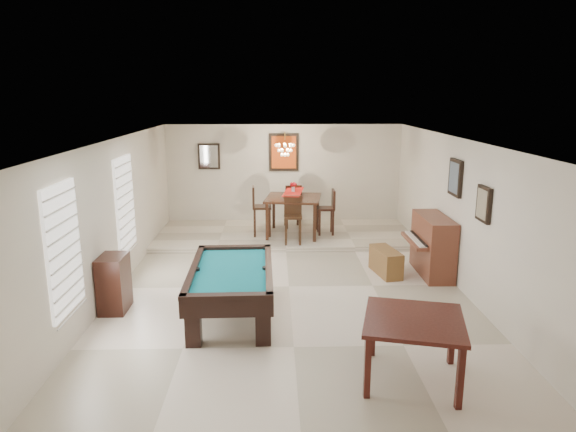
{
  "coord_description": "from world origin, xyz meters",
  "views": [
    {
      "loc": [
        -0.26,
        -8.6,
        3.34
      ],
      "look_at": [
        0.0,
        0.6,
        1.15
      ],
      "focal_mm": 32.0,
      "sensor_mm": 36.0,
      "label": 1
    }
  ],
  "objects_px": {
    "upright_piano": "(426,246)",
    "dining_table": "(293,213)",
    "square_table": "(412,349)",
    "chandelier": "(285,145)",
    "dining_chair_east": "(326,212)",
    "dining_chair_south": "(293,220)",
    "apothecary_chest": "(114,283)",
    "dining_chair_north": "(292,206)",
    "dining_chair_west": "(262,211)",
    "flower_vase": "(293,187)",
    "piano_bench": "(386,262)",
    "pool_table": "(232,293)"
  },
  "relations": [
    {
      "from": "upright_piano",
      "to": "dining_table",
      "type": "xyz_separation_m",
      "value": [
        -2.41,
        2.45,
        0.07
      ]
    },
    {
      "from": "square_table",
      "to": "chandelier",
      "type": "distance_m",
      "value": 6.69
    },
    {
      "from": "square_table",
      "to": "dining_chair_east",
      "type": "relative_size",
      "value": 1.08
    },
    {
      "from": "dining_chair_south",
      "to": "chandelier",
      "type": "relative_size",
      "value": 1.74
    },
    {
      "from": "square_table",
      "to": "upright_piano",
      "type": "height_order",
      "value": "upright_piano"
    },
    {
      "from": "square_table",
      "to": "apothecary_chest",
      "type": "relative_size",
      "value": 1.27
    },
    {
      "from": "dining_chair_north",
      "to": "chandelier",
      "type": "bearing_deg",
      "value": 63.81
    },
    {
      "from": "apothecary_chest",
      "to": "dining_chair_south",
      "type": "distance_m",
      "value": 4.39
    },
    {
      "from": "dining_chair_south",
      "to": "chandelier",
      "type": "height_order",
      "value": "chandelier"
    },
    {
      "from": "upright_piano",
      "to": "dining_chair_west",
      "type": "bearing_deg",
      "value": 142.38
    },
    {
      "from": "dining_chair_east",
      "to": "chandelier",
      "type": "relative_size",
      "value": 1.76
    },
    {
      "from": "upright_piano",
      "to": "flower_vase",
      "type": "xyz_separation_m",
      "value": [
        -2.41,
        2.45,
        0.7
      ]
    },
    {
      "from": "square_table",
      "to": "piano_bench",
      "type": "bearing_deg",
      "value": 82.56
    },
    {
      "from": "apothecary_chest",
      "to": "flower_vase",
      "type": "xyz_separation_m",
      "value": [
        2.97,
        3.98,
        0.81
      ]
    },
    {
      "from": "upright_piano",
      "to": "apothecary_chest",
      "type": "xyz_separation_m",
      "value": [
        -5.38,
        -1.54,
        -0.11
      ]
    },
    {
      "from": "square_table",
      "to": "flower_vase",
      "type": "relative_size",
      "value": 4.8
    },
    {
      "from": "upright_piano",
      "to": "dining_chair_north",
      "type": "height_order",
      "value": "dining_chair_north"
    },
    {
      "from": "piano_bench",
      "to": "chandelier",
      "type": "bearing_deg",
      "value": 125.61
    },
    {
      "from": "square_table",
      "to": "piano_bench",
      "type": "relative_size",
      "value": 1.3
    },
    {
      "from": "apothecary_chest",
      "to": "dining_table",
      "type": "relative_size",
      "value": 0.73
    },
    {
      "from": "dining_table",
      "to": "dining_chair_west",
      "type": "height_order",
      "value": "dining_chair_west"
    },
    {
      "from": "dining_chair_north",
      "to": "dining_chair_west",
      "type": "height_order",
      "value": "dining_chair_west"
    },
    {
      "from": "flower_vase",
      "to": "dining_chair_east",
      "type": "height_order",
      "value": "flower_vase"
    },
    {
      "from": "upright_piano",
      "to": "dining_table",
      "type": "relative_size",
      "value": 1.1
    },
    {
      "from": "square_table",
      "to": "dining_chair_west",
      "type": "relative_size",
      "value": 0.98
    },
    {
      "from": "dining_table",
      "to": "dining_chair_west",
      "type": "xyz_separation_m",
      "value": [
        -0.73,
        -0.03,
        0.07
      ]
    },
    {
      "from": "upright_piano",
      "to": "dining_chair_south",
      "type": "xyz_separation_m",
      "value": [
        -2.45,
        1.72,
        0.08
      ]
    },
    {
      "from": "chandelier",
      "to": "square_table",
      "type": "bearing_deg",
      "value": -77.66
    },
    {
      "from": "upright_piano",
      "to": "dining_chair_south",
      "type": "bearing_deg",
      "value": 144.92
    },
    {
      "from": "upright_piano",
      "to": "flower_vase",
      "type": "distance_m",
      "value": 3.51
    },
    {
      "from": "pool_table",
      "to": "dining_chair_west",
      "type": "bearing_deg",
      "value": 83.66
    },
    {
      "from": "upright_piano",
      "to": "flower_vase",
      "type": "bearing_deg",
      "value": 134.62
    },
    {
      "from": "apothecary_chest",
      "to": "dining_table",
      "type": "height_order",
      "value": "dining_table"
    },
    {
      "from": "flower_vase",
      "to": "dining_chair_west",
      "type": "xyz_separation_m",
      "value": [
        -0.73,
        -0.03,
        -0.56
      ]
    },
    {
      "from": "flower_vase",
      "to": "dining_chair_south",
      "type": "relative_size",
      "value": 0.23
    },
    {
      "from": "piano_bench",
      "to": "dining_chair_north",
      "type": "distance_m",
      "value": 3.59
    },
    {
      "from": "pool_table",
      "to": "chandelier",
      "type": "height_order",
      "value": "chandelier"
    },
    {
      "from": "upright_piano",
      "to": "piano_bench",
      "type": "height_order",
      "value": "upright_piano"
    },
    {
      "from": "apothecary_chest",
      "to": "dining_chair_west",
      "type": "xyz_separation_m",
      "value": [
        2.24,
        3.95,
        0.25
      ]
    },
    {
      "from": "dining_table",
      "to": "dining_chair_south",
      "type": "relative_size",
      "value": 1.18
    },
    {
      "from": "flower_vase",
      "to": "chandelier",
      "type": "xyz_separation_m",
      "value": [
        -0.19,
        0.16,
        0.94
      ]
    },
    {
      "from": "dining_chair_north",
      "to": "dining_chair_west",
      "type": "bearing_deg",
      "value": 38.74
    },
    {
      "from": "pool_table",
      "to": "piano_bench",
      "type": "bearing_deg",
      "value": 32.35
    },
    {
      "from": "upright_piano",
      "to": "dining_chair_north",
      "type": "bearing_deg",
      "value": 127.2
    },
    {
      "from": "dining_chair_west",
      "to": "upright_piano",
      "type": "bearing_deg",
      "value": -129.45
    },
    {
      "from": "dining_table",
      "to": "piano_bench",
      "type": "bearing_deg",
      "value": -55.58
    },
    {
      "from": "dining_chair_west",
      "to": "flower_vase",
      "type": "bearing_deg",
      "value": -89.69
    },
    {
      "from": "pool_table",
      "to": "upright_piano",
      "type": "xyz_separation_m",
      "value": [
        3.51,
        1.83,
        0.18
      ]
    },
    {
      "from": "upright_piano",
      "to": "apothecary_chest",
      "type": "relative_size",
      "value": 1.51
    },
    {
      "from": "apothecary_chest",
      "to": "piano_bench",
      "type": "bearing_deg",
      "value": 18.44
    }
  ]
}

